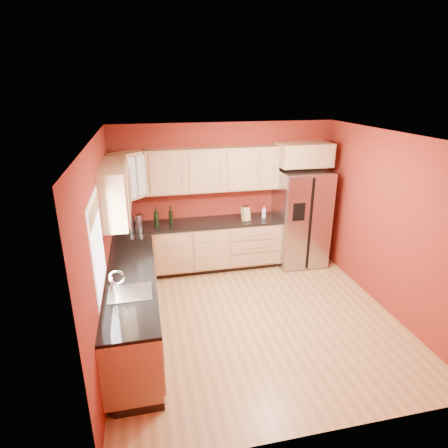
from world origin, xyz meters
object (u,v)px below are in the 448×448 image
Objects in this scene: canister_left at (129,220)px; wine_bottle_a at (171,215)px; knife_block at (246,214)px; soap_dispenser at (264,212)px; refrigerator at (300,218)px.

wine_bottle_a is at bearing -1.31° from canister_left.
knife_block is 0.37m from soap_dispenser.
canister_left is (-3.08, 0.12, 0.14)m from refrigerator.
refrigerator reaches higher than wine_bottle_a.
canister_left is 1.05× the size of soap_dispenser.
knife_block reaches higher than soap_dispenser.
wine_bottle_a is (0.71, -0.02, 0.05)m from canister_left.
canister_left is at bearing 157.96° from knife_block.
refrigerator is 5.58× the size of wine_bottle_a.
soap_dispenser is (2.38, -0.07, -0.00)m from canister_left.
knife_block is (2.02, -0.14, 0.01)m from canister_left.
wine_bottle_a reaches higher than knife_block.
refrigerator is 0.71m from soap_dispenser.
refrigerator is 3.09m from canister_left.
canister_left is 2.02m from knife_block.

